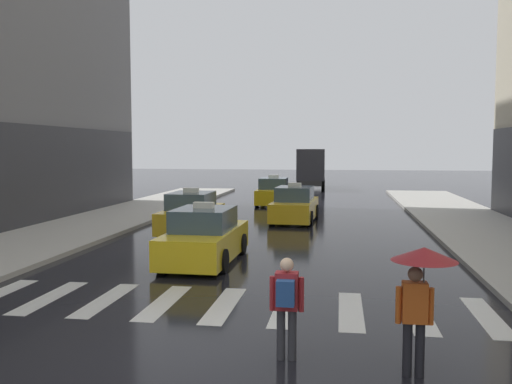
{
  "coord_description": "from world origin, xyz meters",
  "views": [
    {
      "loc": [
        2.44,
        -8.27,
        3.37
      ],
      "look_at": [
        -0.08,
        8.0,
        2.06
      ],
      "focal_mm": 38.19,
      "sensor_mm": 36.0,
      "label": 1
    }
  ],
  "objects_px": {
    "taxi_lead": "(205,238)",
    "pedestrian_with_backpack": "(286,301)",
    "box_truck": "(311,167)",
    "pedestrian_with_umbrella": "(421,276)",
    "taxi_fourth": "(274,193)",
    "taxi_second": "(192,214)",
    "taxi_third": "(295,206)"
  },
  "relations": [
    {
      "from": "taxi_lead",
      "to": "box_truck",
      "type": "height_order",
      "value": "box_truck"
    },
    {
      "from": "pedestrian_with_umbrella",
      "to": "box_truck",
      "type": "bearing_deg",
      "value": 95.42
    },
    {
      "from": "taxi_third",
      "to": "taxi_second",
      "type": "bearing_deg",
      "value": -134.31
    },
    {
      "from": "taxi_third",
      "to": "box_truck",
      "type": "relative_size",
      "value": 0.61
    },
    {
      "from": "box_truck",
      "to": "pedestrian_with_umbrella",
      "type": "relative_size",
      "value": 3.92
    },
    {
      "from": "taxi_third",
      "to": "pedestrian_with_umbrella",
      "type": "height_order",
      "value": "pedestrian_with_umbrella"
    },
    {
      "from": "taxi_second",
      "to": "taxi_third",
      "type": "relative_size",
      "value": 0.99
    },
    {
      "from": "taxi_third",
      "to": "box_truck",
      "type": "height_order",
      "value": "box_truck"
    },
    {
      "from": "taxi_second",
      "to": "box_truck",
      "type": "xyz_separation_m",
      "value": [
        3.51,
        24.71,
        1.13
      ]
    },
    {
      "from": "taxi_second",
      "to": "box_truck",
      "type": "height_order",
      "value": "box_truck"
    },
    {
      "from": "taxi_second",
      "to": "pedestrian_with_backpack",
      "type": "height_order",
      "value": "taxi_second"
    },
    {
      "from": "taxi_third",
      "to": "pedestrian_with_umbrella",
      "type": "distance_m",
      "value": 17.37
    },
    {
      "from": "taxi_lead",
      "to": "pedestrian_with_backpack",
      "type": "xyz_separation_m",
      "value": [
        3.15,
        -7.18,
        0.25
      ]
    },
    {
      "from": "box_truck",
      "to": "pedestrian_with_umbrella",
      "type": "height_order",
      "value": "box_truck"
    },
    {
      "from": "taxi_lead",
      "to": "box_truck",
      "type": "bearing_deg",
      "value": 87.06
    },
    {
      "from": "box_truck",
      "to": "pedestrian_with_backpack",
      "type": "relative_size",
      "value": 4.61
    },
    {
      "from": "taxi_second",
      "to": "pedestrian_with_backpack",
      "type": "distance_m",
      "value": 13.76
    },
    {
      "from": "taxi_second",
      "to": "pedestrian_with_umbrella",
      "type": "height_order",
      "value": "pedestrian_with_umbrella"
    },
    {
      "from": "taxi_second",
      "to": "pedestrian_with_umbrella",
      "type": "distance_m",
      "value": 14.92
    },
    {
      "from": "pedestrian_with_umbrella",
      "to": "taxi_third",
      "type": "bearing_deg",
      "value": 100.79
    },
    {
      "from": "taxi_second",
      "to": "box_truck",
      "type": "bearing_deg",
      "value": 81.92
    },
    {
      "from": "taxi_fourth",
      "to": "pedestrian_with_backpack",
      "type": "xyz_separation_m",
      "value": [
        3.15,
        -24.2,
        0.25
      ]
    },
    {
      "from": "taxi_fourth",
      "to": "pedestrian_with_backpack",
      "type": "height_order",
      "value": "taxi_fourth"
    },
    {
      "from": "taxi_lead",
      "to": "taxi_second",
      "type": "bearing_deg",
      "value": 109.23
    },
    {
      "from": "taxi_lead",
      "to": "pedestrian_with_backpack",
      "type": "bearing_deg",
      "value": -66.35
    },
    {
      "from": "taxi_fourth",
      "to": "pedestrian_with_umbrella",
      "type": "relative_size",
      "value": 2.36
    },
    {
      "from": "taxi_third",
      "to": "pedestrian_with_backpack",
      "type": "bearing_deg",
      "value": -85.73
    },
    {
      "from": "taxi_second",
      "to": "pedestrian_with_umbrella",
      "type": "relative_size",
      "value": 2.35
    },
    {
      "from": "taxi_second",
      "to": "pedestrian_with_backpack",
      "type": "xyz_separation_m",
      "value": [
        5.1,
        -12.78,
        0.25
      ]
    },
    {
      "from": "taxi_second",
      "to": "taxi_lead",
      "type": "bearing_deg",
      "value": -70.77
    },
    {
      "from": "taxi_lead",
      "to": "taxi_fourth",
      "type": "xyz_separation_m",
      "value": [
        -0.0,
        17.01,
        0.0
      ]
    },
    {
      "from": "taxi_second",
      "to": "taxi_fourth",
      "type": "bearing_deg",
      "value": 80.3
    }
  ]
}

